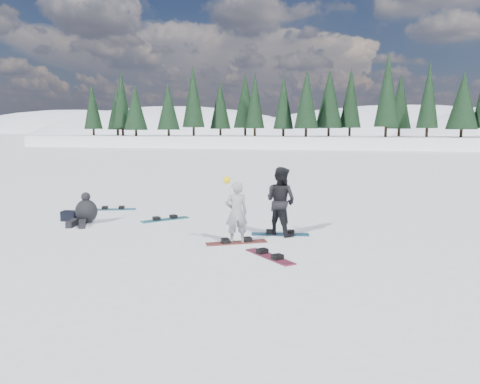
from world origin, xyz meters
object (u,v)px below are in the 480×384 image
at_px(snowboarder_man, 281,201).
at_px(gear_bag, 70,216).
at_px(snowboard_loose_a, 165,220).
at_px(snowboarder_woman, 236,212).
at_px(snowboard_loose_b, 270,257).
at_px(snowboard_loose_c, 113,209).
at_px(seated_rider, 85,212).

relative_size(snowboarder_man, gear_bag, 3.99).
bearing_deg(snowboarder_man, snowboard_loose_a, 10.39).
bearing_deg(snowboard_loose_a, snowboarder_man, -63.77).
relative_size(snowboarder_woman, snowboard_loose_a, 1.10).
xyz_separation_m(snowboarder_woman, snowboard_loose_b, (1.01, -1.04, -0.76)).
bearing_deg(snowboard_loose_a, gear_bag, 149.11).
xyz_separation_m(snowboard_loose_a, snowboard_loose_b, (3.81, -3.31, 0.00)).
height_order(snowboard_loose_c, snowboard_loose_b, same).
distance_m(snowboarder_woman, gear_bag, 5.80).
height_order(seated_rider, snowboard_loose_c, seated_rider).
relative_size(seated_rider, snowboard_loose_a, 0.79).
xyz_separation_m(snowboarder_man, seated_rider, (-5.77, 0.10, -0.54)).
distance_m(seated_rider, gear_bag, 0.77).
bearing_deg(gear_bag, snowboarder_woman, -15.01).
xyz_separation_m(snowboarder_woman, gear_bag, (-5.56, 1.49, -0.62)).
relative_size(gear_bag, snowboard_loose_c, 0.30).
distance_m(snowboarder_woman, seated_rider, 5.04).
bearing_deg(gear_bag, seated_rider, -20.32).
distance_m(snowboarder_woman, snowboard_loose_c, 6.33).
xyz_separation_m(snowboarder_woman, snowboard_loose_c, (-5.21, 3.51, -0.76)).
bearing_deg(snowboard_loose_a, snowboard_loose_b, -87.63).
distance_m(snowboarder_man, gear_bag, 6.52).
xyz_separation_m(snowboarder_man, gear_bag, (-6.47, 0.36, -0.75)).
height_order(snowboarder_man, snowboard_loose_c, snowboarder_man).
xyz_separation_m(gear_bag, snowboard_loose_c, (0.35, 2.01, -0.14)).
xyz_separation_m(snowboarder_man, snowboard_loose_a, (-3.71, 1.14, -0.88)).
bearing_deg(snowboarder_man, snowboard_loose_b, 120.14).
bearing_deg(seated_rider, snowboard_loose_b, -42.90).
height_order(seated_rider, snowboard_loose_a, seated_rider).
distance_m(seated_rider, snowboard_loose_b, 6.30).
height_order(gear_bag, snowboard_loose_c, gear_bag).
distance_m(snowboard_loose_c, snowboard_loose_b, 7.70).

